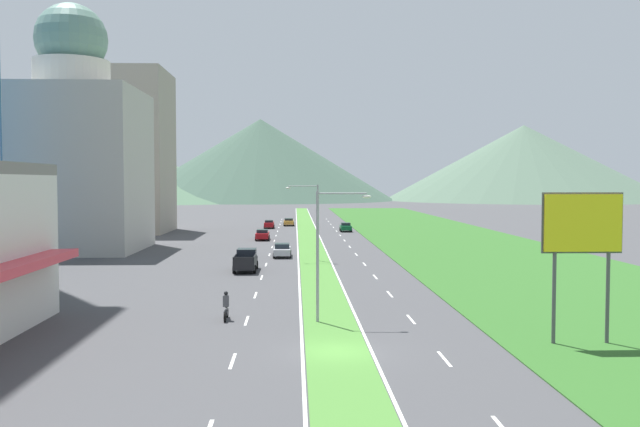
{
  "coord_description": "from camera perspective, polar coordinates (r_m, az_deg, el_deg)",
  "views": [
    {
      "loc": [
        -2.12,
        -33.07,
        8.57
      ],
      "look_at": [
        0.84,
        45.14,
        4.82
      ],
      "focal_mm": 37.47,
      "sensor_mm": 36.0,
      "label": 1
    }
  ],
  "objects": [
    {
      "name": "lane_dash_left_2",
      "position": [
        32.87,
        -7.47,
        -12.39
      ],
      "size": [
        0.16,
        2.8,
        0.01
      ],
      "primitive_type": "cube",
      "color": "silver",
      "rests_on": "ground_plane"
    },
    {
      "name": "lane_dash_right_2",
      "position": [
        33.52,
        10.58,
        -12.11
      ],
      "size": [
        0.16,
        2.8,
        0.01
      ],
      "primitive_type": "cube",
      "color": "silver",
      "rests_on": "ground_plane"
    },
    {
      "name": "lane_dash_right_12",
      "position": [
        124.74,
        1.16,
        -1.2
      ],
      "size": [
        0.16,
        2.8,
        0.01
      ],
      "primitive_type": "cube",
      "color": "silver",
      "rests_on": "ground_plane"
    },
    {
      "name": "lane_dash_left_8",
      "position": [
        87.65,
        -4.11,
        -2.87
      ],
      "size": [
        0.16,
        2.8,
        0.01
      ],
      "primitive_type": "cube",
      "color": "silver",
      "rests_on": "ground_plane"
    },
    {
      "name": "lane_dash_left_9",
      "position": [
        96.87,
        -3.93,
        -2.34
      ],
      "size": [
        0.16,
        2.8,
        0.01
      ],
      "primitive_type": "cube",
      "color": "silver",
      "rests_on": "ground_plane"
    },
    {
      "name": "street_lamp_near",
      "position": [
        40.37,
        0.4,
        -2.73
      ],
      "size": [
        3.33,
        0.41,
        8.01
      ],
      "color": "#99999E",
      "rests_on": "ground_plane"
    },
    {
      "name": "car_1",
      "position": [
        122.99,
        -4.37,
        -0.9
      ],
      "size": [
        1.86,
        4.6,
        1.49
      ],
      "rotation": [
        0.0,
        0.0,
        1.57
      ],
      "color": "maroon",
      "rests_on": "ground_plane"
    },
    {
      "name": "lane_dash_right_7",
      "position": [
        78.71,
        3.11,
        -3.51
      ],
      "size": [
        0.16,
        2.8,
        0.01
      ],
      "primitive_type": "cube",
      "color": "silver",
      "rests_on": "ground_plane"
    },
    {
      "name": "car_2",
      "position": [
        76.18,
        -3.25,
        -3.13
      ],
      "size": [
        2.03,
        4.75,
        1.54
      ],
      "rotation": [
        0.0,
        0.0,
        1.57
      ],
      "color": "#B2B2B7",
      "rests_on": "ground_plane"
    },
    {
      "name": "lane_dash_right_15",
      "position": [
        152.43,
        0.55,
        -0.48
      ],
      "size": [
        0.16,
        2.8,
        0.01
      ],
      "primitive_type": "cube",
      "color": "silver",
      "rests_on": "ground_plane"
    },
    {
      "name": "lane_dash_left_3",
      "position": [
        41.85,
        -6.29,
        -9.08
      ],
      "size": [
        0.16,
        2.8,
        0.01
      ],
      "primitive_type": "cube",
      "color": "silver",
      "rests_on": "ground_plane"
    },
    {
      "name": "lane_dash_left_6",
      "position": [
        69.25,
        -4.63,
        -4.37
      ],
      "size": [
        0.16,
        2.8,
        0.01
      ],
      "primitive_type": "cube",
      "color": "silver",
      "rests_on": "ground_plane"
    },
    {
      "name": "lane_dash_left_14",
      "position": [
        143.05,
        -3.36,
        -0.7
      ],
      "size": [
        0.16,
        2.8,
        0.01
      ],
      "primitive_type": "cube",
      "color": "silver",
      "rests_on": "ground_plane"
    },
    {
      "name": "lane_dash_right_4",
      "position": [
        51.36,
        5.99,
        -6.87
      ],
      "size": [
        0.16,
        2.8,
        0.01
      ],
      "primitive_type": "cube",
      "color": "silver",
      "rests_on": "ground_plane"
    },
    {
      "name": "lane_dash_left_10",
      "position": [
        106.09,
        -3.77,
        -1.9
      ],
      "size": [
        0.16,
        2.8,
        0.01
      ],
      "primitive_type": "cube",
      "color": "silver",
      "rests_on": "ground_plane"
    },
    {
      "name": "domed_building",
      "position": [
        88.18,
        -20.33,
        4.91
      ],
      "size": [
        16.44,
        16.44,
        30.37
      ],
      "color": "#B7B2A8",
      "rests_on": "ground_plane"
    },
    {
      "name": "hill_far_left",
      "position": [
        327.44,
        -15.19,
        2.9
      ],
      "size": [
        164.12,
        164.12,
        20.1
      ],
      "primitive_type": "cone",
      "color": "#47664C",
      "rests_on": "ground_plane"
    },
    {
      "name": "lane_dash_right_5",
      "position": [
        60.43,
        4.74,
        -5.42
      ],
      "size": [
        0.16,
        2.8,
        0.01
      ],
      "primitive_type": "cube",
      "color": "silver",
      "rests_on": "ground_plane"
    },
    {
      "name": "hill_far_center",
      "position": [
        312.43,
        -5.11,
        4.61
      ],
      "size": [
        124.97,
        124.97,
        37.6
      ],
      "primitive_type": "cone",
      "color": "#3D5647",
      "rests_on": "ground_plane"
    },
    {
      "name": "lane_dash_right_14",
      "position": [
        143.2,
        0.73,
        -0.69
      ],
      "size": [
        0.16,
        2.8,
        0.01
      ],
      "primitive_type": "cube",
      "color": "silver",
      "rests_on": "ground_plane"
    },
    {
      "name": "midrise_colored",
      "position": [
        117.75,
        -16.47,
        5.06
      ],
      "size": [
        15.19,
        15.19,
        27.13
      ],
      "primitive_type": "cube",
      "color": "#9E9384",
      "rests_on": "ground_plane"
    },
    {
      "name": "lane_dash_left_11",
      "position": [
        115.32,
        -3.64,
        -1.52
      ],
      "size": [
        0.16,
        2.8,
        0.01
      ],
      "primitive_type": "cube",
      "color": "silver",
      "rests_on": "ground_plane"
    },
    {
      "name": "car_4",
      "position": [
        129.88,
        -2.68,
        -0.71
      ],
      "size": [
        2.03,
        4.52,
        1.43
      ],
      "rotation": [
        0.0,
        0.0,
        1.57
      ],
      "color": "#C6842D",
      "rests_on": "ground_plane"
    },
    {
      "name": "lane_dash_right_9",
      "position": [
        97.09,
        2.11,
        -2.32
      ],
      "size": [
        0.16,
        2.8,
        0.01
      ],
      "primitive_type": "cube",
      "color": "silver",
      "rests_on": "ground_plane"
    },
    {
      "name": "lane_dash_left_4",
      "position": [
        50.94,
        -5.53,
        -6.95
      ],
      "size": [
        0.16,
        2.8,
        0.01
      ],
      "primitive_type": "cube",
      "color": "silver",
      "rests_on": "ground_plane"
    },
    {
      "name": "lane_dash_left_12",
      "position": [
        124.56,
        -3.53,
        -1.21
      ],
      "size": [
        0.16,
        2.8,
        0.01
      ],
      "primitive_type": "cube",
      "color": "silver",
      "rests_on": "ground_plane"
    },
    {
      "name": "car_3",
      "position": [
        98.22,
        -4.94,
        -1.81
      ],
      "size": [
        2.01,
        4.73,
        1.56
      ],
      "rotation": [
        0.0,
        0.0,
        1.57
      ],
      "color": "maroon",
      "rests_on": "ground_plane"
    },
    {
      "name": "lane_dash_left_5",
      "position": [
        60.07,
        -5.01,
        -5.47
      ],
      "size": [
        0.16,
        2.8,
        0.01
      ],
      "primitive_type": "cube",
      "color": "silver",
      "rests_on": "ground_plane"
    },
    {
      "name": "hill_far_right",
      "position": [
        322.95,
        16.97,
        4.17
      ],
      "size": [
        127.78,
        127.78,
        34.6
      ],
      "primitive_type": "cone",
      "color": "#516B56",
      "rests_on": "ground_plane"
    },
    {
      "name": "lane_dash_left_13",
      "position": [
        133.8,
        -3.44,
        -0.93
      ],
      "size": [
        0.16,
        2.8,
        0.01
      ],
      "primitive_type": "cube",
      "color": "silver",
      "rests_on": "ground_plane"
    },
    {
      "name": "street_lamp_mid",
      "position": [
        71.53,
        -0.55,
        -0.23
      ],
      "size": [
        3.54,
        0.28,
        8.25
      ],
      "color": "#99999E",
      "rests_on": "ground_plane"
    },
    {
      "name": "motorcycle_rider",
      "position": [
        42.1,
        -8.03,
        -8.0
      ],
      "size": [
        0.36,
        2.0,
        1.8
      ],
      "rotation": [
        0.0,
        0.0,
        1.57
      ],
      "color": "black",
      "rests_on": "ground_plane"
    },
    {
      "name": "lane_dash_right_11",
      "position": [
        115.51,
        1.42,
        -1.51
      ],
      "size": [
        0.16,
        2.8,
        0.01
      ],
      "primitive_type": "cube",
      "color": "silver",
      "rests_on": "ground_plane"
    },
    {
      "name": "grass_median",
      "position": [
        93.48,
        -0.86,
        -2.5
      ],
      "size": [
        3.2,
        240.0,
        0.06
      ],
      "primitive_type": "cube",
      "color": "#477F33",
      "rests_on": "ground_plane"
    },
    {
      "name": "lane_dash_left_7",
      "position": [
        78.44,
        -4.34,
        -3.54
      ],
      "size": [
        0.16,
        2.8,
        0.01
      ],
      "primitive_type": "cube",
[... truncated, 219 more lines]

